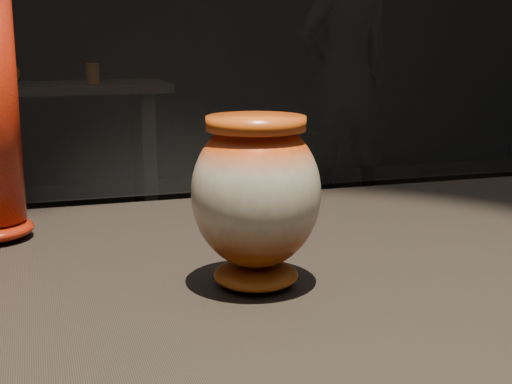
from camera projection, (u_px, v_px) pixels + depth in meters
main_vase at (256, 195)px, 0.80m from camera, size 0.17×0.17×0.20m
back_vase_mid at (6, 69)px, 4.17m from camera, size 0.23×0.23×0.17m
back_vase_right at (93, 73)px, 4.22m from camera, size 0.08×0.08×0.12m
visitor at (346, 75)px, 4.72m from camera, size 0.69×0.47×1.84m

